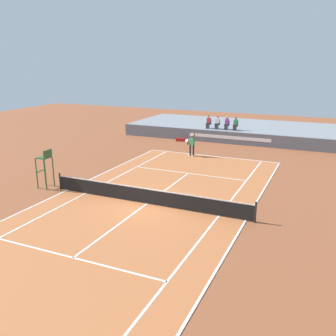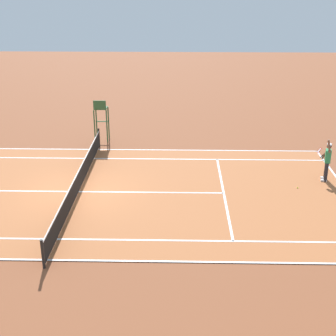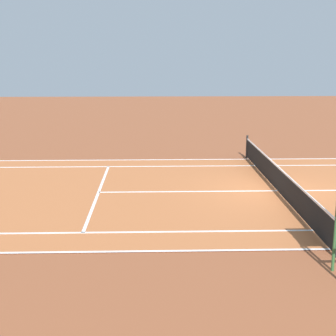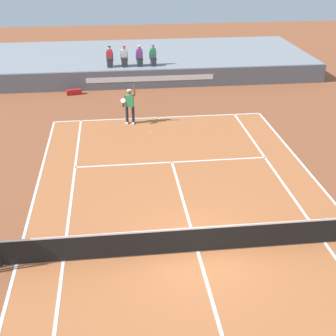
% 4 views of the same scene
% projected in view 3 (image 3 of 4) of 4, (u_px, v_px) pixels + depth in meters
% --- Properties ---
extents(ground_plane, '(80.00, 80.00, 0.00)m').
position_uv_depth(ground_plane, '(277.00, 191.00, 18.05)').
color(ground_plane, brown).
extents(court, '(11.08, 23.88, 0.03)m').
position_uv_depth(court, '(277.00, 191.00, 18.05)').
color(court, '#B76638').
rests_on(court, ground).
extents(net, '(11.98, 0.10, 1.07)m').
position_uv_depth(net, '(277.00, 177.00, 17.94)').
color(net, black).
rests_on(net, ground).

